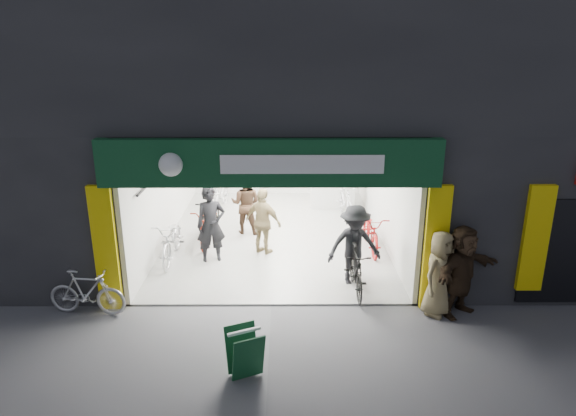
{
  "coord_description": "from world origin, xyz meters",
  "views": [
    {
      "loc": [
        0.3,
        -9.39,
        5.24
      ],
      "look_at": [
        0.35,
        1.5,
        1.63
      ],
      "focal_mm": 32.0,
      "sensor_mm": 36.0,
      "label": 1
    }
  ],
  "objects_px": {
    "pedestrian_near": "(439,273)",
    "bike_right_front": "(356,270)",
    "parked_bike": "(87,292)",
    "sandwich_board": "(245,352)",
    "bike_left_front": "(172,240)"
  },
  "relations": [
    {
      "from": "parked_bike",
      "to": "pedestrian_near",
      "type": "distance_m",
      "value": 6.95
    },
    {
      "from": "parked_bike",
      "to": "sandwich_board",
      "type": "bearing_deg",
      "value": -114.33
    },
    {
      "from": "sandwich_board",
      "to": "bike_left_front",
      "type": "bearing_deg",
      "value": 90.58
    },
    {
      "from": "pedestrian_near",
      "to": "sandwich_board",
      "type": "xyz_separation_m",
      "value": [
        -3.66,
        -1.99,
        -0.42
      ]
    },
    {
      "from": "pedestrian_near",
      "to": "parked_bike",
      "type": "bearing_deg",
      "value": 137.96
    },
    {
      "from": "bike_right_front",
      "to": "pedestrian_near",
      "type": "bearing_deg",
      "value": -31.69
    },
    {
      "from": "bike_right_front",
      "to": "parked_bike",
      "type": "height_order",
      "value": "bike_right_front"
    },
    {
      "from": "bike_right_front",
      "to": "sandwich_board",
      "type": "height_order",
      "value": "bike_right_front"
    },
    {
      "from": "bike_left_front",
      "to": "sandwich_board",
      "type": "bearing_deg",
      "value": -66.39
    },
    {
      "from": "parked_bike",
      "to": "pedestrian_near",
      "type": "bearing_deg",
      "value": -83.02
    },
    {
      "from": "bike_right_front",
      "to": "parked_bike",
      "type": "xyz_separation_m",
      "value": [
        -5.43,
        -0.9,
        -0.05
      ]
    },
    {
      "from": "bike_right_front",
      "to": "pedestrian_near",
      "type": "xyz_separation_m",
      "value": [
        1.5,
        -0.9,
        0.35
      ]
    },
    {
      "from": "pedestrian_near",
      "to": "bike_right_front",
      "type": "bearing_deg",
      "value": 107.0
    },
    {
      "from": "bike_right_front",
      "to": "sandwich_board",
      "type": "relative_size",
      "value": 2.12
    },
    {
      "from": "bike_left_front",
      "to": "sandwich_board",
      "type": "xyz_separation_m",
      "value": [
        2.14,
        -4.62,
        -0.09
      ]
    }
  ]
}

